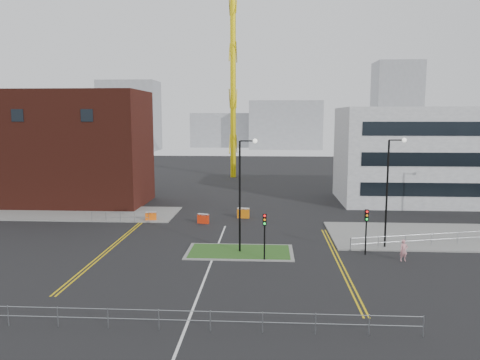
{
  "coord_description": "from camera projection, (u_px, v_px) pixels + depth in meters",
  "views": [
    {
      "loc": [
        4.19,
        -28.53,
        10.92
      ],
      "look_at": [
        1.62,
        14.65,
        5.0
      ],
      "focal_mm": 35.0,
      "sensor_mm": 36.0,
      "label": 1
    }
  ],
  "objects": [
    {
      "name": "barrier_right",
      "position": [
        243.0,
        213.0,
        50.42
      ],
      "size": [
        1.33,
        0.55,
        1.09
      ],
      "color": "orange",
      "rests_on": "ground"
    },
    {
      "name": "grass_island",
      "position": [
        240.0,
        252.0,
        37.73
      ],
      "size": [
        8.0,
        4.0,
        0.12
      ],
      "primitive_type": "cube",
      "color": "#23541C",
      "rests_on": "ground"
    },
    {
      "name": "railing_front",
      "position": [
        184.0,
        316.0,
        23.9
      ],
      "size": [
        24.05,
        0.05,
        1.1
      ],
      "color": "gray",
      "rests_on": "ground"
    },
    {
      "name": "streetlamp_island",
      "position": [
        243.0,
        186.0,
        36.99
      ],
      "size": [
        1.46,
        0.36,
        9.18
      ],
      "color": "black",
      "rests_on": "ground"
    },
    {
      "name": "barrier_left",
      "position": [
        151.0,
        216.0,
        49.01
      ],
      "size": [
        1.17,
        0.51,
        0.95
      ],
      "color": "#FD620E",
      "rests_on": "ground"
    },
    {
      "name": "yellow_left_b",
      "position": [
        118.0,
        244.0,
        40.34
      ],
      "size": [
        0.12,
        24.0,
        0.01
      ],
      "primitive_type": "cube",
      "color": "gold",
      "rests_on": "ground"
    },
    {
      "name": "skyline_c",
      "position": [
        396.0,
        106.0,
        149.03
      ],
      "size": [
        14.0,
        12.0,
        28.0
      ],
      "primitive_type": "cube",
      "color": "gray",
      "rests_on": "ground"
    },
    {
      "name": "brick_building",
      "position": [
        49.0,
        149.0,
        58.06
      ],
      "size": [
        24.2,
        10.07,
        14.24
      ],
      "color": "#4D1C13",
      "rests_on": "ground"
    },
    {
      "name": "traffic_light_right",
      "position": [
        366.0,
        223.0,
        36.78
      ],
      "size": [
        0.28,
        0.33,
        3.65
      ],
      "color": "black",
      "rests_on": "ground"
    },
    {
      "name": "centre_line",
      "position": [
        205.0,
        277.0,
        31.92
      ],
      "size": [
        0.15,
        30.0,
        0.01
      ],
      "primitive_type": "cube",
      "color": "silver",
      "rests_on": "ground"
    },
    {
      "name": "railing_right",
      "position": [
        458.0,
        236.0,
        40.0
      ],
      "size": [
        19.05,
        5.05,
        1.1
      ],
      "color": "gray",
      "rests_on": "ground"
    },
    {
      "name": "office_block",
      "position": [
        440.0,
        155.0,
        59.22
      ],
      "size": [
        25.0,
        12.2,
        12.0
      ],
      "color": "#A8AAAD",
      "rests_on": "ground"
    },
    {
      "name": "pavement_left",
      "position": [
        53.0,
        213.0,
        52.87
      ],
      "size": [
        28.0,
        8.0,
        0.12
      ],
      "primitive_type": "cube",
      "color": "slate",
      "rests_on": "ground"
    },
    {
      "name": "island_kerb",
      "position": [
        240.0,
        252.0,
        37.73
      ],
      "size": [
        8.6,
        4.6,
        0.08
      ],
      "primitive_type": "cube",
      "color": "slate",
      "rests_on": "ground"
    },
    {
      "name": "pedestrian",
      "position": [
        404.0,
        250.0,
        35.42
      ],
      "size": [
        0.66,
        0.48,
        1.65
      ],
      "primitive_type": "imported",
      "rotation": [
        0.0,
        0.0,
        0.15
      ],
      "color": "pink",
      "rests_on": "ground"
    },
    {
      "name": "yellow_right_a",
      "position": [
        337.0,
        262.0,
        35.32
      ],
      "size": [
        0.12,
        20.0,
        0.01
      ],
      "primitive_type": "cube",
      "color": "gold",
      "rests_on": "ground"
    },
    {
      "name": "yellow_right_b",
      "position": [
        341.0,
        262.0,
        35.3
      ],
      "size": [
        0.12,
        20.0,
        0.01
      ],
      "primitive_type": "cube",
      "color": "gold",
      "rests_on": "ground"
    },
    {
      "name": "barrier_mid",
      "position": [
        203.0,
        218.0,
        47.92
      ],
      "size": [
        1.23,
        0.71,
        0.98
      ],
      "color": "red",
      "rests_on": "ground"
    },
    {
      "name": "ground",
      "position": [
        201.0,
        288.0,
        29.94
      ],
      "size": [
        200.0,
        200.0,
        0.0
      ],
      "primitive_type": "plane",
      "color": "black",
      "rests_on": "ground"
    },
    {
      "name": "skyline_b",
      "position": [
        285.0,
        125.0,
        156.84
      ],
      "size": [
        24.0,
        12.0,
        16.0
      ],
      "primitive_type": "cube",
      "color": "gray",
      "rests_on": "ground"
    },
    {
      "name": "skyline_d",
      "position": [
        234.0,
        130.0,
        168.06
      ],
      "size": [
        30.0,
        12.0,
        12.0
      ],
      "primitive_type": "cube",
      "color": "gray",
      "rests_on": "ground"
    },
    {
      "name": "yellow_left_a",
      "position": [
        114.0,
        244.0,
        40.36
      ],
      "size": [
        0.12,
        24.0,
        0.01
      ],
      "primitive_type": "cube",
      "color": "gold",
      "rests_on": "ground"
    },
    {
      "name": "streetlamp_right_near",
      "position": [
        390.0,
        184.0,
        38.26
      ],
      "size": [
        1.46,
        0.36,
        9.18
      ],
      "color": "black",
      "rests_on": "ground"
    },
    {
      "name": "pavement_right",
      "position": [
        463.0,
        237.0,
        42.49
      ],
      "size": [
        24.0,
        10.0,
        0.12
      ],
      "primitive_type": "cube",
      "color": "slate",
      "rests_on": "ground"
    },
    {
      "name": "tower_crane",
      "position": [
        265.0,
        22.0,
        81.39
      ],
      "size": [
        52.41,
        9.94,
        39.51
      ],
      "color": "yellow",
      "rests_on": "ground"
    },
    {
      "name": "skyline_a",
      "position": [
        130.0,
        116.0,
        149.49
      ],
      "size": [
        18.0,
        12.0,
        22.0
      ],
      "primitive_type": "cube",
      "color": "gray",
      "rests_on": "ground"
    },
    {
      "name": "traffic_light_island",
      "position": [
        265.0,
        228.0,
        35.27
      ],
      "size": [
        0.28,
        0.33,
        3.65
      ],
      "color": "black",
      "rests_on": "ground"
    },
    {
      "name": "railing_left",
      "position": [
        120.0,
        215.0,
        48.29
      ],
      "size": [
        6.05,
        0.05,
        1.1
      ],
      "color": "gray",
      "rests_on": "ground"
    }
  ]
}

